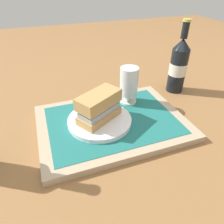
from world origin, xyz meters
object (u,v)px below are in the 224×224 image
plate (99,120)px  sandwich (100,106)px  beer_glass (129,84)px  beer_bottle (179,65)px

plate → sandwich: sandwich is taller
plate → beer_glass: (0.13, 0.08, 0.06)m
beer_glass → sandwich: bearing=-148.5°
sandwich → beer_bottle: (0.35, 0.13, 0.03)m
plate → beer_bottle: beer_bottle is taller
beer_glass → beer_bottle: (0.22, 0.05, 0.01)m
sandwich → beer_bottle: bearing=-10.2°
beer_glass → beer_bottle: beer_bottle is taller
beer_glass → beer_bottle: size_ratio=0.47×
sandwich → beer_glass: bearing=1.1°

